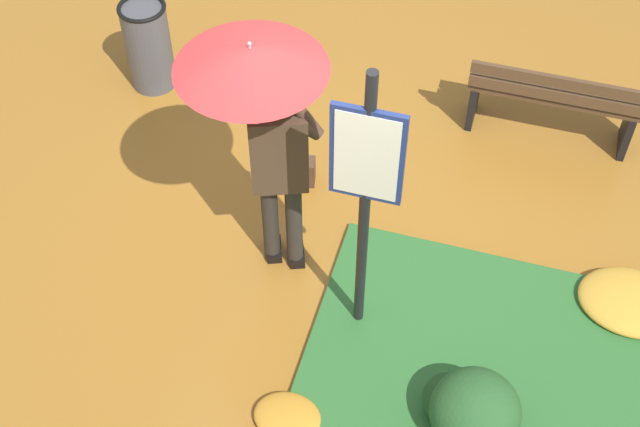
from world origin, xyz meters
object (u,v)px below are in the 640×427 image
person_with_umbrella (264,105)px  trash_bin (148,45)px  handbag (296,170)px  park_bench (553,100)px  info_sign_post (366,185)px

person_with_umbrella → trash_bin: person_with_umbrella is taller
handbag → trash_bin: (1.60, -0.81, 0.29)m
park_bench → trash_bin: 3.49m
handbag → park_bench: size_ratio=0.26×
info_sign_post → trash_bin: bearing=-39.3°
park_bench → trash_bin: (3.47, 0.30, 0.02)m
person_with_umbrella → handbag: bearing=-85.3°
info_sign_post → park_bench: bearing=-114.6°
person_with_umbrella → park_bench: person_with_umbrella is taller
person_with_umbrella → handbag: size_ratio=5.53×
park_bench → trash_bin: size_ratio=1.68×
handbag → park_bench: 2.20m
person_with_umbrella → info_sign_post: size_ratio=0.89×
person_with_umbrella → handbag: (0.07, -0.80, -1.42)m
park_bench → trash_bin: trash_bin is taller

